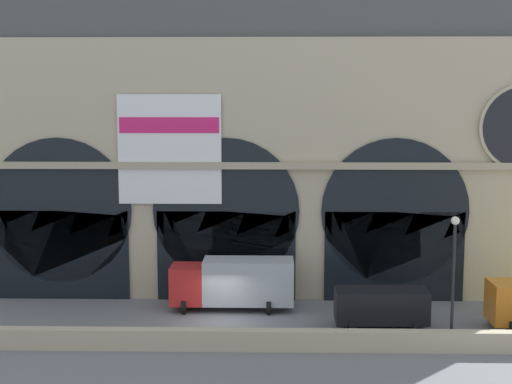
# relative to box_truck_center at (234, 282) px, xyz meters

# --- Properties ---
(ground_plane) EXTENTS (200.00, 200.00, 0.00)m
(ground_plane) POSITION_rel_box_truck_center_xyz_m (-0.59, -2.82, -1.70)
(ground_plane) COLOR slate
(quay_parapet_wall) EXTENTS (90.00, 0.70, 1.09)m
(quay_parapet_wall) POSITION_rel_box_truck_center_xyz_m (-0.59, -7.30, -1.16)
(quay_parapet_wall) COLOR #BCAD8C
(quay_parapet_wall) RESTS_ON ground
(station_building) EXTENTS (44.87, 5.29, 20.93)m
(station_building) POSITION_rel_box_truck_center_xyz_m (-0.56, 4.63, 8.45)
(station_building) COLOR #BCAD8C
(station_building) RESTS_ON ground
(box_truck_center) EXTENTS (7.50, 2.91, 3.12)m
(box_truck_center) POSITION_rel_box_truck_center_xyz_m (0.00, 0.00, 0.00)
(box_truck_center) COLOR red
(box_truck_center) RESTS_ON ground
(van_mideast) EXTENTS (5.20, 2.48, 2.20)m
(van_mideast) POSITION_rel_box_truck_center_xyz_m (8.52, -3.33, -0.45)
(van_mideast) COLOR black
(van_mideast) RESTS_ON ground
(street_lamp_quayside) EXTENTS (0.44, 0.44, 6.90)m
(street_lamp_quayside) POSITION_rel_box_truck_center_xyz_m (11.71, -6.50, 2.71)
(street_lamp_quayside) COLOR black
(street_lamp_quayside) RESTS_ON ground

